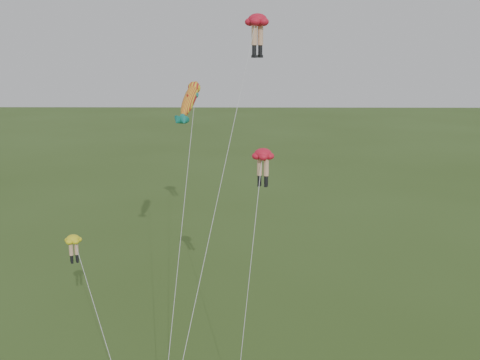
{
  "coord_description": "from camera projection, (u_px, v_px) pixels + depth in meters",
  "views": [
    {
      "loc": [
        3.03,
        -24.99,
        18.08
      ],
      "look_at": [
        2.69,
        6.0,
        10.56
      ],
      "focal_mm": 40.0,
      "sensor_mm": 36.0,
      "label": 1
    }
  ],
  "objects": [
    {
      "name": "legs_kite_red_high",
      "position": [
        257.0,
        27.0,
        34.42
      ],
      "size": [
        5.74,
        14.62,
        20.42
      ],
      "rotation": [
        0.0,
        0.0,
        0.64
      ],
      "color": "red",
      "rests_on": "ground"
    },
    {
      "name": "legs_kite_red_mid",
      "position": [
        262.0,
        162.0,
        28.99
      ],
      "size": [
        2.33,
        5.32,
        12.94
      ],
      "rotation": [
        0.0,
        0.0,
        -0.32
      ],
      "color": "red",
      "rests_on": "ground"
    },
    {
      "name": "legs_kite_yellow",
      "position": [
        75.0,
        248.0,
        29.8
      ],
      "size": [
        4.43,
        5.48,
        8.07
      ],
      "rotation": [
        0.0,
        0.0,
        0.48
      ],
      "color": "yellow",
      "rests_on": "ground"
    },
    {
      "name": "fish_kite",
      "position": [
        190.0,
        100.0,
        35.26
      ],
      "size": [
        1.7,
        15.53,
        16.37
      ],
      "rotation": [
        0.64,
        0.0,
        -0.25
      ],
      "color": "yellow",
      "rests_on": "ground"
    }
  ]
}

